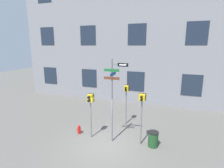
{
  "coord_description": "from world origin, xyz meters",
  "views": [
    {
      "loc": [
        3.26,
        -7.94,
        5.4
      ],
      "look_at": [
        0.21,
        0.65,
        3.37
      ],
      "focal_mm": 28.0,
      "sensor_mm": 36.0,
      "label": 1
    }
  ],
  "objects_px": {
    "street_sign_pole": "(113,94)",
    "pedestrian_signal_left": "(90,104)",
    "trash_bin": "(153,139)",
    "pedestrian_signal_across": "(126,94)",
    "pedestrian_signal_right": "(142,106)",
    "fire_hydrant": "(79,129)"
  },
  "relations": [
    {
      "from": "pedestrian_signal_left",
      "to": "pedestrian_signal_right",
      "type": "distance_m",
      "value": 2.93
    },
    {
      "from": "fire_hydrant",
      "to": "trash_bin",
      "type": "distance_m",
      "value": 4.51
    },
    {
      "from": "street_sign_pole",
      "to": "pedestrian_signal_left",
      "type": "relative_size",
      "value": 1.75
    },
    {
      "from": "pedestrian_signal_right",
      "to": "pedestrian_signal_left",
      "type": "bearing_deg",
      "value": -175.35
    },
    {
      "from": "pedestrian_signal_across",
      "to": "fire_hydrant",
      "type": "xyz_separation_m",
      "value": [
        -2.38,
        -2.32,
        -1.87
      ]
    },
    {
      "from": "fire_hydrant",
      "to": "pedestrian_signal_right",
      "type": "bearing_deg",
      "value": 1.3
    },
    {
      "from": "trash_bin",
      "to": "pedestrian_signal_right",
      "type": "bearing_deg",
      "value": -178.64
    },
    {
      "from": "street_sign_pole",
      "to": "pedestrian_signal_across",
      "type": "height_order",
      "value": "street_sign_pole"
    },
    {
      "from": "pedestrian_signal_left",
      "to": "trash_bin",
      "type": "height_order",
      "value": "pedestrian_signal_left"
    },
    {
      "from": "street_sign_pole",
      "to": "trash_bin",
      "type": "distance_m",
      "value": 3.27
    },
    {
      "from": "street_sign_pole",
      "to": "pedestrian_signal_across",
      "type": "distance_m",
      "value": 2.56
    },
    {
      "from": "pedestrian_signal_across",
      "to": "fire_hydrant",
      "type": "bearing_deg",
      "value": -135.65
    },
    {
      "from": "pedestrian_signal_left",
      "to": "trash_bin",
      "type": "distance_m",
      "value": 3.98
    },
    {
      "from": "fire_hydrant",
      "to": "street_sign_pole",
      "type": "bearing_deg",
      "value": -3.6
    },
    {
      "from": "pedestrian_signal_across",
      "to": "trash_bin",
      "type": "xyz_separation_m",
      "value": [
        2.13,
        -2.22,
        -1.71
      ]
    },
    {
      "from": "pedestrian_signal_left",
      "to": "pedestrian_signal_across",
      "type": "xyz_separation_m",
      "value": [
        1.46,
        2.47,
        0.04
      ]
    },
    {
      "from": "street_sign_pole",
      "to": "pedestrian_signal_right",
      "type": "height_order",
      "value": "street_sign_pole"
    },
    {
      "from": "street_sign_pole",
      "to": "pedestrian_signal_right",
      "type": "relative_size",
      "value": 1.62
    },
    {
      "from": "pedestrian_signal_across",
      "to": "pedestrian_signal_right",
      "type": "bearing_deg",
      "value": -57.04
    },
    {
      "from": "fire_hydrant",
      "to": "trash_bin",
      "type": "xyz_separation_m",
      "value": [
        4.51,
        0.1,
        0.16
      ]
    },
    {
      "from": "fire_hydrant",
      "to": "pedestrian_signal_across",
      "type": "bearing_deg",
      "value": 44.35
    },
    {
      "from": "pedestrian_signal_right",
      "to": "trash_bin",
      "type": "bearing_deg",
      "value": 1.36
    }
  ]
}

